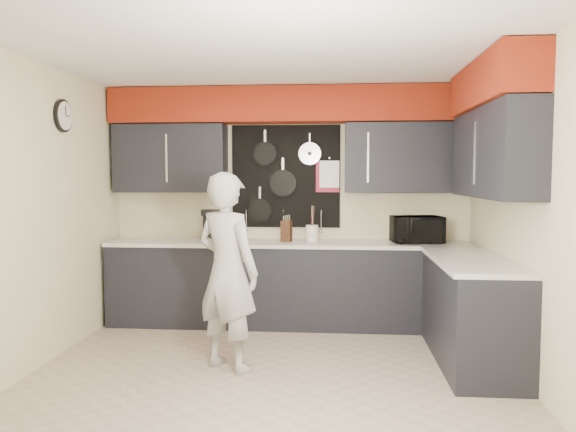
# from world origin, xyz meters

# --- Properties ---
(ground) EXTENTS (4.00, 4.00, 0.00)m
(ground) POSITION_xyz_m (0.00, 0.00, 0.00)
(ground) COLOR tan
(ground) RESTS_ON ground
(back_wall_assembly) EXTENTS (4.00, 0.36, 2.60)m
(back_wall_assembly) POSITION_xyz_m (0.01, 1.60, 2.01)
(back_wall_assembly) COLOR beige
(back_wall_assembly) RESTS_ON ground
(right_wall_assembly) EXTENTS (0.36, 3.50, 2.60)m
(right_wall_assembly) POSITION_xyz_m (1.85, 0.26, 1.94)
(right_wall_assembly) COLOR beige
(right_wall_assembly) RESTS_ON ground
(left_wall_assembly) EXTENTS (0.05, 3.50, 2.60)m
(left_wall_assembly) POSITION_xyz_m (-1.99, 0.02, 1.33)
(left_wall_assembly) COLOR beige
(left_wall_assembly) RESTS_ON ground
(base_cabinets) EXTENTS (3.95, 2.20, 0.92)m
(base_cabinets) POSITION_xyz_m (0.49, 1.13, 0.46)
(base_cabinets) COLOR black
(base_cabinets) RESTS_ON ground
(microwave) EXTENTS (0.56, 0.43, 0.28)m
(microwave) POSITION_xyz_m (1.37, 1.45, 1.06)
(microwave) COLOR black
(microwave) RESTS_ON base_cabinets
(knife_block) EXTENTS (0.12, 0.12, 0.23)m
(knife_block) POSITION_xyz_m (-0.02, 1.44, 1.03)
(knife_block) COLOR #321E0F
(knife_block) RESTS_ON base_cabinets
(utensil_crock) EXTENTS (0.14, 0.14, 0.18)m
(utensil_crock) POSITION_xyz_m (0.26, 1.51, 1.01)
(utensil_crock) COLOR white
(utensil_crock) RESTS_ON base_cabinets
(coffee_maker) EXTENTS (0.23, 0.26, 0.34)m
(coffee_maker) POSITION_xyz_m (-0.87, 1.50, 1.10)
(coffee_maker) COLOR black
(coffee_maker) RESTS_ON base_cabinets
(person) EXTENTS (0.73, 0.65, 1.66)m
(person) POSITION_xyz_m (-0.39, 0.02, 0.83)
(person) COLOR beige
(person) RESTS_ON ground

